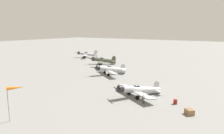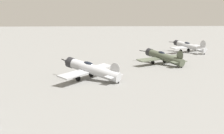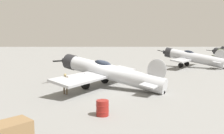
{
  "view_description": "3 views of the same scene",
  "coord_description": "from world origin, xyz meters",
  "px_view_note": "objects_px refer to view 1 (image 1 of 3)",
  "views": [
    {
      "loc": [
        35.54,
        16.79,
        13.0
      ],
      "look_at": [
        -15.83,
        -17.06,
        1.6
      ],
      "focal_mm": 33.3,
      "sensor_mm": 36.0,
      "label": 1
    },
    {
      "loc": [
        -12.92,
        26.14,
        9.49
      ],
      "look_at": [
        -15.83,
        -17.06,
        1.6
      ],
      "focal_mm": 47.04,
      "sensor_mm": 36.0,
      "label": 2
    },
    {
      "loc": [
        0.23,
        18.13,
        3.81
      ],
      "look_at": [
        0.0,
        -0.0,
        1.8
      ],
      "focal_mm": 34.77,
      "sensor_mm": 36.0,
      "label": 3
    }
  ],
  "objects_px": {
    "equipment_crate": "(189,112)",
    "airplane_mid_apron": "(110,69)",
    "airplane_foreground": "(138,90)",
    "windsock_mast": "(15,89)",
    "fuel_drum": "(175,102)",
    "airplane_outer_stand": "(87,54)",
    "airplane_far_line": "(103,60)",
    "ground_crew_mechanic": "(143,98)"
  },
  "relations": [
    {
      "from": "airplane_foreground",
      "to": "windsock_mast",
      "type": "distance_m",
      "value": 21.72
    },
    {
      "from": "airplane_far_line",
      "to": "airplane_foreground",
      "type": "bearing_deg",
      "value": 103.57
    },
    {
      "from": "airplane_mid_apron",
      "to": "equipment_crate",
      "type": "bearing_deg",
      "value": 92.32
    },
    {
      "from": "fuel_drum",
      "to": "windsock_mast",
      "type": "bearing_deg",
      "value": -41.65
    },
    {
      "from": "airplane_far_line",
      "to": "fuel_drum",
      "type": "relative_size",
      "value": 12.41
    },
    {
      "from": "airplane_foreground",
      "to": "equipment_crate",
      "type": "distance_m",
      "value": 11.06
    },
    {
      "from": "airplane_foreground",
      "to": "windsock_mast",
      "type": "height_order",
      "value": "windsock_mast"
    },
    {
      "from": "equipment_crate",
      "to": "airplane_mid_apron",
      "type": "bearing_deg",
      "value": -122.63
    },
    {
      "from": "ground_crew_mechanic",
      "to": "windsock_mast",
      "type": "bearing_deg",
      "value": -92.37
    },
    {
      "from": "airplane_mid_apron",
      "to": "equipment_crate",
      "type": "xyz_separation_m",
      "value": [
        16.56,
        25.86,
        -1.16
      ]
    },
    {
      "from": "equipment_crate",
      "to": "ground_crew_mechanic",
      "type": "bearing_deg",
      "value": -93.25
    },
    {
      "from": "airplane_outer_stand",
      "to": "windsock_mast",
      "type": "bearing_deg",
      "value": 86.42
    },
    {
      "from": "airplane_mid_apron",
      "to": "ground_crew_mechanic",
      "type": "xyz_separation_m",
      "value": [
        16.11,
        17.91,
        -0.64
      ]
    },
    {
      "from": "airplane_foreground",
      "to": "ground_crew_mechanic",
      "type": "distance_m",
      "value": 3.97
    },
    {
      "from": "equipment_crate",
      "to": "fuel_drum",
      "type": "distance_m",
      "value": 4.61
    },
    {
      "from": "airplane_foreground",
      "to": "airplane_far_line",
      "type": "relative_size",
      "value": 1.0
    },
    {
      "from": "airplane_foreground",
      "to": "windsock_mast",
      "type": "xyz_separation_m",
      "value": [
        19.18,
        -9.63,
        3.36
      ]
    },
    {
      "from": "airplane_far_line",
      "to": "ground_crew_mechanic",
      "type": "xyz_separation_m",
      "value": [
        29.72,
        30.22,
        -0.49
      ]
    },
    {
      "from": "airplane_foreground",
      "to": "equipment_crate",
      "type": "relative_size",
      "value": 6.1
    },
    {
      "from": "airplane_outer_stand",
      "to": "windsock_mast",
      "type": "distance_m",
      "value": 66.04
    },
    {
      "from": "airplane_mid_apron",
      "to": "airplane_far_line",
      "type": "distance_m",
      "value": 18.36
    },
    {
      "from": "airplane_foreground",
      "to": "windsock_mast",
      "type": "relative_size",
      "value": 1.98
    },
    {
      "from": "airplane_foreground",
      "to": "ground_crew_mechanic",
      "type": "height_order",
      "value": "airplane_foreground"
    },
    {
      "from": "airplane_outer_stand",
      "to": "fuel_drum",
      "type": "xyz_separation_m",
      "value": [
        37.16,
        51.48,
        -1.21
      ]
    },
    {
      "from": "ground_crew_mechanic",
      "to": "fuel_drum",
      "type": "bearing_deg",
      "value": 65.82
    },
    {
      "from": "airplane_mid_apron",
      "to": "airplane_far_line",
      "type": "bearing_deg",
      "value": -102.92
    },
    {
      "from": "equipment_crate",
      "to": "airplane_far_line",
      "type": "bearing_deg",
      "value": -128.32
    },
    {
      "from": "airplane_foreground",
      "to": "airplane_mid_apron",
      "type": "bearing_deg",
      "value": -99.86
    },
    {
      "from": "equipment_crate",
      "to": "fuel_drum",
      "type": "xyz_separation_m",
      "value": [
        -3.36,
        -3.16,
        -0.02
      ]
    },
    {
      "from": "airplane_foreground",
      "to": "fuel_drum",
      "type": "height_order",
      "value": "airplane_foreground"
    },
    {
      "from": "ground_crew_mechanic",
      "to": "equipment_crate",
      "type": "height_order",
      "value": "ground_crew_mechanic"
    },
    {
      "from": "airplane_far_line",
      "to": "windsock_mast",
      "type": "distance_m",
      "value": 49.39
    },
    {
      "from": "airplane_mid_apron",
      "to": "fuel_drum",
      "type": "height_order",
      "value": "airplane_mid_apron"
    },
    {
      "from": "airplane_foreground",
      "to": "fuel_drum",
      "type": "relative_size",
      "value": 12.41
    },
    {
      "from": "airplane_mid_apron",
      "to": "airplane_outer_stand",
      "type": "height_order",
      "value": "airplane_outer_stand"
    },
    {
      "from": "ground_crew_mechanic",
      "to": "airplane_mid_apron",
      "type": "bearing_deg",
      "value": 172.61
    },
    {
      "from": "windsock_mast",
      "to": "airplane_far_line",
      "type": "bearing_deg",
      "value": -158.47
    },
    {
      "from": "airplane_foreground",
      "to": "airplane_far_line",
      "type": "height_order",
      "value": "airplane_far_line"
    },
    {
      "from": "airplane_mid_apron",
      "to": "windsock_mast",
      "type": "height_order",
      "value": "windsock_mast"
    },
    {
      "from": "windsock_mast",
      "to": "equipment_crate",
      "type": "bearing_deg",
      "value": 127.96
    },
    {
      "from": "airplane_foreground",
      "to": "airplane_mid_apron",
      "type": "height_order",
      "value": "airplane_mid_apron"
    },
    {
      "from": "equipment_crate",
      "to": "windsock_mast",
      "type": "bearing_deg",
      "value": -52.04
    }
  ]
}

